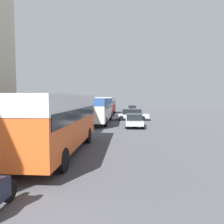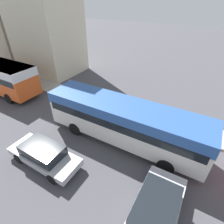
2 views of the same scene
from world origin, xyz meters
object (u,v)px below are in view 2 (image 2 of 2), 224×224
Objects in this scene: bus_following at (124,118)px; car_far_curb at (44,154)px; car_distant at (155,211)px; pedestrian_near_curb at (71,88)px.

bus_following is 2.34× the size of car_far_curb.
bus_following is at bearing -48.00° from car_distant.
car_distant is at bearing 90.83° from car_far_curb.
car_far_curb is at bearing 29.13° from pedestrian_near_curb.
bus_following reaches higher than pedestrian_near_curb.
car_distant is at bearing 57.30° from pedestrian_near_curb.
pedestrian_near_curb is at bearing -32.70° from car_distant.
pedestrian_near_curb is at bearing -111.99° from bus_following.
pedestrian_near_curb reaches higher than car_distant.
bus_following reaches higher than car_distant.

